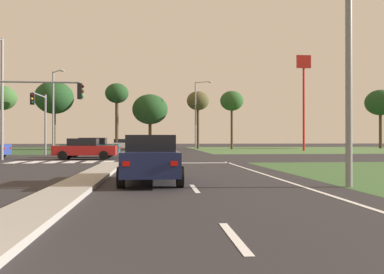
# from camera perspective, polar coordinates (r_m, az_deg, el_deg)

# --- Properties ---
(ground_plane) EXTENTS (200.00, 200.00, 0.00)m
(ground_plane) POSITION_cam_1_polar(r_m,az_deg,el_deg) (32.02, -9.42, -2.91)
(ground_plane) COLOR #282628
(grass_verge_far_right) EXTENTS (35.00, 35.00, 0.01)m
(grass_verge_far_right) POSITION_cam_1_polar(r_m,az_deg,el_deg) (61.00, 17.09, -1.65)
(grass_verge_far_right) COLOR #476B38
(grass_verge_far_right) RESTS_ON ground
(median_island_near) EXTENTS (1.20, 22.00, 0.14)m
(median_island_near) POSITION_cam_1_polar(r_m,az_deg,el_deg) (13.18, -15.47, -6.34)
(median_island_near) COLOR gray
(median_island_near) RESTS_ON ground
(median_island_far) EXTENTS (1.20, 36.00, 0.14)m
(median_island_far) POSITION_cam_1_polar(r_m,az_deg,el_deg) (56.97, -7.59, -1.69)
(median_island_far) COLOR #ADA89E
(median_island_far) RESTS_ON ground
(lane_dash_near) EXTENTS (0.14, 2.00, 0.01)m
(lane_dash_near) POSITION_cam_1_polar(r_m,az_deg,el_deg) (6.28, 5.87, -13.69)
(lane_dash_near) COLOR silver
(lane_dash_near) RESTS_ON ground
(lane_dash_second) EXTENTS (0.14, 2.00, 0.01)m
(lane_dash_second) POSITION_cam_1_polar(r_m,az_deg,el_deg) (12.14, 0.35, -7.18)
(lane_dash_second) COLOR silver
(lane_dash_second) RESTS_ON ground
(lane_dash_third) EXTENTS (0.14, 2.00, 0.01)m
(lane_dash_third) POSITION_cam_1_polar(r_m,az_deg,el_deg) (18.09, -1.51, -4.91)
(lane_dash_third) COLOR silver
(lane_dash_third) RESTS_ON ground
(lane_dash_fourth) EXTENTS (0.14, 2.00, 0.01)m
(lane_dash_fourth) POSITION_cam_1_polar(r_m,az_deg,el_deg) (24.06, -2.45, -3.76)
(lane_dash_fourth) COLOR silver
(lane_dash_fourth) RESTS_ON ground
(lane_dash_fifth) EXTENTS (0.14, 2.00, 0.01)m
(lane_dash_fifth) POSITION_cam_1_polar(r_m,az_deg,el_deg) (30.05, -3.01, -3.07)
(lane_dash_fifth) COLOR silver
(lane_dash_fifth) RESTS_ON ground
(edge_line_right) EXTENTS (0.14, 24.00, 0.01)m
(edge_line_right) POSITION_cam_1_polar(r_m,az_deg,el_deg) (14.69, 12.79, -5.97)
(edge_line_right) COLOR silver
(edge_line_right) RESTS_ON ground
(stop_bar_near) EXTENTS (6.40, 0.50, 0.01)m
(stop_bar_near) POSITION_cam_1_polar(r_m,az_deg,el_deg) (24.99, -1.86, -3.63)
(stop_bar_near) COLOR silver
(stop_bar_near) RESTS_ON ground
(crosswalk_bar_near) EXTENTS (0.70, 2.80, 0.01)m
(crosswalk_bar_near) POSITION_cam_1_polar(r_m,az_deg,el_deg) (28.13, -23.35, -3.24)
(crosswalk_bar_near) COLOR silver
(crosswalk_bar_near) RESTS_ON ground
(crosswalk_bar_second) EXTENTS (0.70, 2.80, 0.01)m
(crosswalk_bar_second) POSITION_cam_1_polar(r_m,az_deg,el_deg) (27.79, -21.10, -3.28)
(crosswalk_bar_second) COLOR silver
(crosswalk_bar_second) RESTS_ON ground
(crosswalk_bar_third) EXTENTS (0.70, 2.80, 0.01)m
(crosswalk_bar_third) POSITION_cam_1_polar(r_m,az_deg,el_deg) (27.50, -18.79, -3.31)
(crosswalk_bar_third) COLOR silver
(crosswalk_bar_third) RESTS_ON ground
(crosswalk_bar_fourth) EXTENTS (0.70, 2.80, 0.01)m
(crosswalk_bar_fourth) POSITION_cam_1_polar(r_m,az_deg,el_deg) (27.26, -16.43, -3.34)
(crosswalk_bar_fourth) COLOR silver
(crosswalk_bar_fourth) RESTS_ON ground
(crosswalk_bar_fifth) EXTENTS (0.70, 2.80, 0.01)m
(crosswalk_bar_fifth) POSITION_cam_1_polar(r_m,az_deg,el_deg) (27.06, -14.04, -3.37)
(crosswalk_bar_fifth) COLOR silver
(crosswalk_bar_fifth) RESTS_ON ground
(crosswalk_bar_sixth) EXTENTS (0.70, 2.80, 0.01)m
(crosswalk_bar_sixth) POSITION_cam_1_polar(r_m,az_deg,el_deg) (26.91, -11.61, -3.39)
(crosswalk_bar_sixth) COLOR silver
(crosswalk_bar_sixth) RESTS_ON ground
(crosswalk_bar_seventh) EXTENTS (0.70, 2.80, 0.01)m
(crosswalk_bar_seventh) POSITION_cam_1_polar(r_m,az_deg,el_deg) (26.80, -9.16, -3.40)
(crosswalk_bar_seventh) COLOR silver
(crosswalk_bar_seventh) RESTS_ON ground
(crosswalk_bar_eighth) EXTENTS (0.70, 2.80, 0.01)m
(crosswalk_bar_eighth) POSITION_cam_1_polar(r_m,az_deg,el_deg) (26.75, -6.70, -3.41)
(crosswalk_bar_eighth) COLOR silver
(crosswalk_bar_eighth) RESTS_ON ground
(car_white_near) EXTENTS (1.99, 4.61, 1.48)m
(car_white_near) POSITION_cam_1_polar(r_m,az_deg,el_deg) (57.90, -9.96, -0.98)
(car_white_near) COLOR silver
(car_white_near) RESTS_ON ground
(car_teal_third) EXTENTS (4.50, 2.00, 1.57)m
(car_teal_third) POSITION_cam_1_polar(r_m,az_deg,el_deg) (33.79, -13.78, -1.41)
(car_teal_third) COLOR #19565B
(car_teal_third) RESTS_ON ground
(car_red_fourth) EXTENTS (4.43, 2.04, 1.51)m
(car_red_fourth) POSITION_cam_1_polar(r_m,az_deg,el_deg) (30.37, -14.65, -1.58)
(car_red_fourth) COLOR #A31919
(car_red_fourth) RESTS_ON ground
(car_navy_fifth) EXTENTS (1.99, 4.44, 1.59)m
(car_navy_fifth) POSITION_cam_1_polar(r_m,az_deg,el_deg) (13.76, -5.73, -3.00)
(car_navy_fifth) COLOR #161E47
(car_navy_fifth) RESTS_ON ground
(traffic_signal_near_left) EXTENTS (5.78, 0.32, 5.14)m
(traffic_signal_near_left) POSITION_cam_1_polar(r_m,az_deg,el_deg) (26.53, -22.16, 4.40)
(traffic_signal_near_left) COLOR gray
(traffic_signal_near_left) RESTS_ON ground
(traffic_signal_far_left) EXTENTS (0.32, 4.39, 5.52)m
(traffic_signal_far_left) POSITION_cam_1_polar(r_m,az_deg,el_deg) (38.30, -20.29, 3.21)
(traffic_signal_far_left) COLOR gray
(traffic_signal_far_left) RESTS_ON ground
(street_lamp_near) EXTENTS (2.53, 0.91, 8.73)m
(street_lamp_near) POSITION_cam_1_polar(r_m,az_deg,el_deg) (13.84, 21.94, 14.23)
(street_lamp_near) COLOR gray
(street_lamp_near) RESTS_ON ground
(street_lamp_third) EXTENTS (1.68, 2.18, 8.55)m
(street_lamp_third) POSITION_cam_1_polar(r_m,az_deg,el_deg) (45.14, -18.62, 4.01)
(street_lamp_third) COLOR gray
(street_lamp_third) RESTS_ON ground
(street_lamp_fourth) EXTENTS (2.33, 1.54, 9.70)m
(street_lamp_fourth) POSITION_cam_1_polar(r_m,az_deg,el_deg) (59.02, 0.68, 3.56)
(street_lamp_fourth) COLOR gray
(street_lamp_fourth) RESTS_ON ground
(pedestrian_at_median) EXTENTS (0.34, 0.34, 1.65)m
(pedestrian_at_median) POSITION_cam_1_polar(r_m,az_deg,el_deg) (41.80, -8.40, -0.74)
(pedestrian_at_median) COLOR #9E8966
(pedestrian_at_median) RESTS_ON median_island_far
(fastfood_pole_sign) EXTENTS (1.80, 0.40, 12.01)m
(fastfood_pole_sign) POSITION_cam_1_polar(r_m,az_deg,el_deg) (53.87, 15.26, 7.47)
(fastfood_pole_sign) COLOR red
(fastfood_pole_sign) RESTS_ON ground
(treeline_near) EXTENTS (4.05, 4.05, 8.97)m
(treeline_near) POSITION_cam_1_polar(r_m,az_deg,el_deg) (63.50, -24.94, 4.92)
(treeline_near) COLOR #423323
(treeline_near) RESTS_ON ground
(treeline_second) EXTENTS (5.16, 5.16, 9.25)m
(treeline_second) POSITION_cam_1_polar(r_m,az_deg,el_deg) (58.43, -18.61, 5.18)
(treeline_second) COLOR #423323
(treeline_second) RESTS_ON ground
(treeline_third) EXTENTS (3.20, 3.20, 9.14)m
(treeline_third) POSITION_cam_1_polar(r_m,az_deg,el_deg) (57.52, -10.41, 5.80)
(treeline_third) COLOR #423323
(treeline_third) RESTS_ON ground
(treeline_fourth) EXTENTS (5.07, 5.07, 7.89)m
(treeline_fourth) POSITION_cam_1_polar(r_m,az_deg,el_deg) (59.19, -5.85, 3.83)
(treeline_fourth) COLOR #423323
(treeline_fourth) RESTS_ON ground
(treeline_fifth) EXTENTS (3.39, 3.39, 8.72)m
(treeline_fifth) POSITION_cam_1_polar(r_m,az_deg,el_deg) (62.34, 0.83, 4.95)
(treeline_fifth) COLOR #423323
(treeline_fifth) RESTS_ON ground
(treeline_sixth) EXTENTS (3.33, 3.33, 8.37)m
(treeline_sixth) POSITION_cam_1_polar(r_m,az_deg,el_deg) (59.12, 5.55, 4.95)
(treeline_sixth) COLOR #423323
(treeline_sixth) RESTS_ON ground
(treeline_seventh) EXTENTS (4.73, 4.73, 9.25)m
(treeline_seventh) POSITION_cam_1_polar(r_m,az_deg,el_deg) (71.28, 24.72, 4.33)
(treeline_seventh) COLOR #423323
(treeline_seventh) RESTS_ON ground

